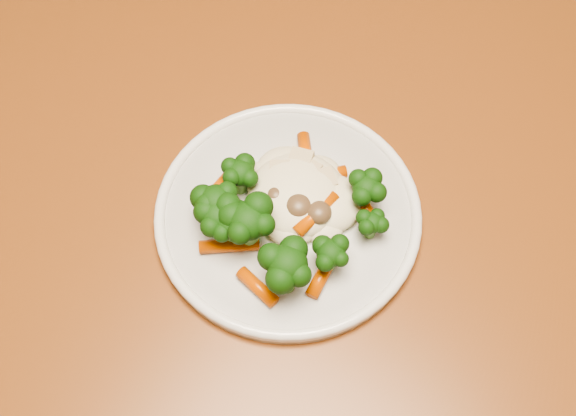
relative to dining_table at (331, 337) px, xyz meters
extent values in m
cube|color=brown|center=(0.00, 0.00, 0.07)|extent=(1.48, 1.24, 0.04)
cube|color=brown|center=(-0.66, 0.12, -0.30)|extent=(0.08, 0.08, 0.71)
cylinder|color=white|center=(-0.08, 0.05, 0.10)|extent=(0.24, 0.24, 0.01)
ellipsoid|color=#F5EAC4|center=(-0.08, 0.06, 0.12)|extent=(0.10, 0.09, 0.04)
ellipsoid|color=black|center=(-0.12, -0.01, 0.13)|extent=(0.05, 0.05, 0.04)
ellipsoid|color=black|center=(-0.10, 0.00, 0.13)|extent=(0.05, 0.05, 0.04)
ellipsoid|color=black|center=(-0.04, -0.01, 0.13)|extent=(0.06, 0.06, 0.05)
ellipsoid|color=black|center=(-0.02, 0.02, 0.12)|extent=(0.04, 0.04, 0.04)
ellipsoid|color=black|center=(-0.01, 0.07, 0.12)|extent=(0.03, 0.03, 0.03)
ellipsoid|color=black|center=(-0.03, 0.09, 0.12)|extent=(0.04, 0.04, 0.04)
ellipsoid|color=black|center=(-0.13, 0.04, 0.12)|extent=(0.04, 0.04, 0.04)
ellipsoid|color=black|center=(-0.13, 0.00, 0.13)|extent=(0.05, 0.05, 0.05)
ellipsoid|color=black|center=(-0.09, 0.00, 0.13)|extent=(0.06, 0.06, 0.05)
cylinder|color=#E05905|center=(-0.10, 0.10, 0.11)|extent=(0.04, 0.04, 0.01)
cylinder|color=#E05905|center=(-0.07, 0.09, 0.11)|extent=(0.04, 0.04, 0.01)
cylinder|color=#E05905|center=(-0.03, 0.09, 0.11)|extent=(0.05, 0.03, 0.01)
cylinder|color=#E05905|center=(-0.14, 0.03, 0.11)|extent=(0.01, 0.04, 0.01)
cylinder|color=#E05905|center=(-0.10, -0.01, 0.11)|extent=(0.05, 0.04, 0.01)
cylinder|color=#E05905|center=(-0.06, -0.03, 0.11)|extent=(0.04, 0.02, 0.01)
cylinder|color=#E05905|center=(-0.02, 0.01, 0.11)|extent=(0.02, 0.04, 0.01)
cylinder|color=#E05905|center=(-0.05, 0.05, 0.12)|extent=(0.02, 0.05, 0.01)
ellipsoid|color=brown|center=(-0.07, 0.05, 0.12)|extent=(0.03, 0.03, 0.02)
ellipsoid|color=brown|center=(-0.05, 0.05, 0.12)|extent=(0.02, 0.02, 0.02)
ellipsoid|color=brown|center=(-0.09, 0.05, 0.12)|extent=(0.02, 0.02, 0.01)
cube|color=#D2BA8C|center=(-0.08, 0.09, 0.12)|extent=(0.02, 0.01, 0.01)
cube|color=#D2BA8C|center=(-0.06, 0.09, 0.12)|extent=(0.02, 0.02, 0.01)
cube|color=#D2BA8C|center=(-0.10, 0.07, 0.12)|extent=(0.02, 0.02, 0.01)
cube|color=#D2BA8C|center=(-0.09, 0.09, 0.12)|extent=(0.02, 0.02, 0.01)
camera|label=1|loc=(0.09, -0.22, 0.68)|focal=45.00mm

